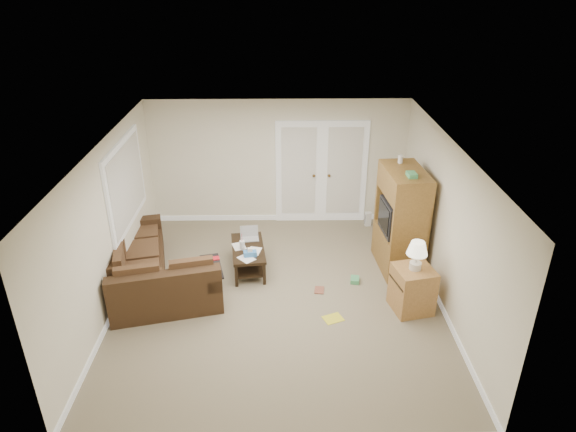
{
  "coord_description": "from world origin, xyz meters",
  "views": [
    {
      "loc": [
        0.04,
        -6.72,
        4.76
      ],
      "look_at": [
        0.16,
        0.68,
        1.1
      ],
      "focal_mm": 32.0,
      "sensor_mm": 36.0,
      "label": 1
    }
  ],
  "objects_px": {
    "side_cabinet": "(413,286)",
    "coffee_table": "(248,257)",
    "tv_armoire": "(400,220)",
    "sectional_sofa": "(149,271)"
  },
  "relations": [
    {
      "from": "sectional_sofa",
      "to": "side_cabinet",
      "type": "xyz_separation_m",
      "value": [
        4.1,
        -0.65,
        0.12
      ]
    },
    {
      "from": "side_cabinet",
      "to": "sectional_sofa",
      "type": "bearing_deg",
      "value": 158.57
    },
    {
      "from": "sectional_sofa",
      "to": "side_cabinet",
      "type": "bearing_deg",
      "value": -22.09
    },
    {
      "from": "tv_armoire",
      "to": "side_cabinet",
      "type": "bearing_deg",
      "value": -95.99
    },
    {
      "from": "sectional_sofa",
      "to": "coffee_table",
      "type": "bearing_deg",
      "value": 5.84
    },
    {
      "from": "sectional_sofa",
      "to": "tv_armoire",
      "type": "bearing_deg",
      "value": -4.95
    },
    {
      "from": "side_cabinet",
      "to": "coffee_table",
      "type": "bearing_deg",
      "value": 142.47
    },
    {
      "from": "tv_armoire",
      "to": "coffee_table",
      "type": "bearing_deg",
      "value": 176.79
    },
    {
      "from": "coffee_table",
      "to": "side_cabinet",
      "type": "xyz_separation_m",
      "value": [
        2.53,
        -1.18,
        0.18
      ]
    },
    {
      "from": "tv_armoire",
      "to": "side_cabinet",
      "type": "distance_m",
      "value": 1.33
    }
  ]
}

